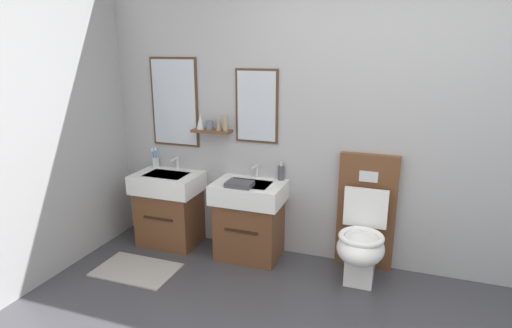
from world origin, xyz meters
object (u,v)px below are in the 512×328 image
(vanity_sink_right, at_px, (250,217))
(toilet, at_px, (363,233))
(toothbrush_cup, at_px, (156,162))
(vanity_sink_left, at_px, (170,206))
(folded_hand_towel, at_px, (240,184))
(soap_dispenser, at_px, (281,172))

(vanity_sink_right, xyz_separation_m, toilet, (0.99, -0.01, 0.00))
(toilet, bearing_deg, toothbrush_cup, 175.48)
(toilet, bearing_deg, vanity_sink_right, 179.60)
(vanity_sink_right, xyz_separation_m, toothbrush_cup, (-1.04, 0.15, 0.38))
(vanity_sink_left, xyz_separation_m, toothbrush_cup, (-0.23, 0.15, 0.38))
(vanity_sink_right, distance_m, folded_hand_towel, 0.38)
(vanity_sink_right, height_order, soap_dispenser, soap_dispenser)
(toilet, relative_size, toothbrush_cup, 5.09)
(toothbrush_cup, height_order, folded_hand_towel, toothbrush_cup)
(toothbrush_cup, bearing_deg, vanity_sink_right, -8.39)
(vanity_sink_left, relative_size, toothbrush_cup, 3.57)
(toilet, height_order, folded_hand_towel, toilet)
(soap_dispenser, relative_size, folded_hand_towel, 0.76)
(toilet, relative_size, folded_hand_towel, 4.55)
(toilet, bearing_deg, soap_dispenser, 167.23)
(vanity_sink_left, xyz_separation_m, soap_dispenser, (1.05, 0.16, 0.40))
(vanity_sink_left, distance_m, folded_hand_towel, 0.86)
(vanity_sink_right, relative_size, folded_hand_towel, 3.18)
(folded_hand_towel, bearing_deg, vanity_sink_right, 73.23)
(vanity_sink_right, height_order, folded_hand_towel, folded_hand_towel)
(vanity_sink_right, distance_m, toothbrush_cup, 1.12)
(toilet, height_order, toothbrush_cup, toilet)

